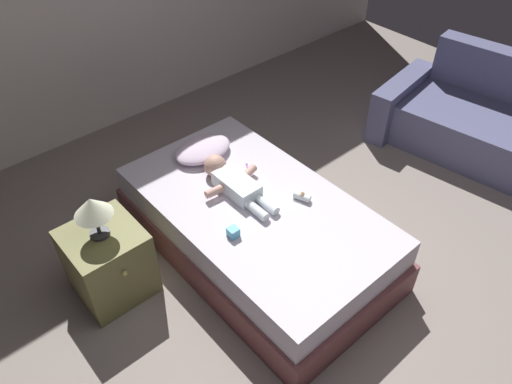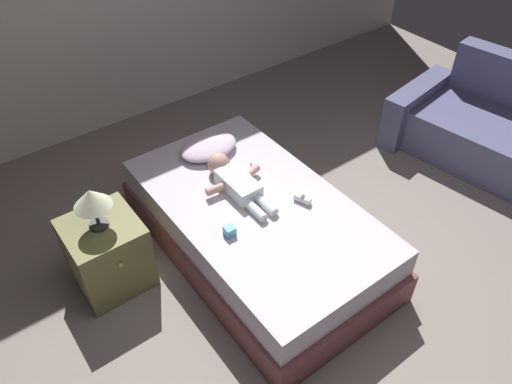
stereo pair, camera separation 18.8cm
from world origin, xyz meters
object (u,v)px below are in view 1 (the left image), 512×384
Objects in this scene: bed at (256,228)px; toothbrush at (248,169)px; nightstand at (109,262)px; baby at (232,181)px; couch at (491,126)px; toy_block at (233,232)px; lamp at (92,208)px; baby_bottle at (302,197)px; pillow at (203,149)px.

toothbrush reaches higher than bed.
bed is 0.44m from toothbrush.
toothbrush is 1.18m from nightstand.
baby is at bearing 95.64° from bed.
couch is 29.69× the size of toy_block.
couch reaches higher than bed.
lamp reaches higher than baby_bottle.
baby is 5.34× the size of baby_bottle.
baby_bottle is (0.57, -0.05, -0.00)m from toy_block.
baby is 0.34× the size of couch.
pillow is 0.23× the size of couch.
bed is 0.42m from baby_bottle.
toy_block is at bearing -156.19° from bed.
lamp is at bearing 90.00° from nightstand.
bed is 13.61× the size of toothbrush.
nightstand is (-1.15, 0.07, -0.22)m from toothbrush.
lamp reaches higher than couch.
toothbrush is 0.07× the size of couch.
baby is 0.98m from lamp.
bed is 4.36× the size of pillow.
baby is at bearing -9.07° from lamp.
bed is at bearing -94.42° from pillow.
lamp is at bearing -163.53° from pillow.
pillow is at bearing 103.51° from baby_bottle.
couch reaches higher than pillow.
lamp is at bearing 176.42° from toothbrush.
bed is 3.77× the size of nightstand.
bed is 1.01× the size of couch.
baby is at bearing 164.18° from couch.
baby_bottle is (1.22, -0.56, 0.24)m from nightstand.
couch is at bearing -10.82° from bed.
toy_block is at bearing -38.47° from lamp.
toy_block is at bearing -128.28° from baby.
bed is 1.16m from lamp.
toothbrush is at bearing -3.58° from lamp.
nightstand is at bearing 155.27° from baby_bottle.
pillow is at bearing 16.47° from nightstand.
nightstand is at bearing 170.93° from baby.
baby reaches higher than nightstand.
nightstand is 7.92× the size of toy_block.
lamp is (-0.94, 0.15, 0.22)m from baby.
lamp reaches higher than toothbrush.
bed is at bearing -21.50° from lamp.
bed is 2.92× the size of baby.
pillow is 1.09m from lamp.
toy_block is at bearing -38.47° from nightstand.
bed is at bearing -84.36° from baby.
pillow is 0.86× the size of nightstand.
toothbrush is (0.19, 0.31, 0.25)m from bed.
pillow reaches higher than nightstand.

